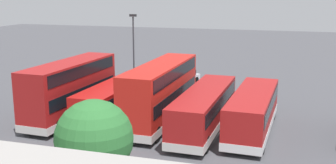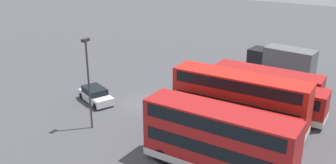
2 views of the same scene
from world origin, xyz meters
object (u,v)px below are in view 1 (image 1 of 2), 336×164
bus_single_deck_near_end (253,111)px  bus_single_deck_second (204,108)px  bus_single_deck_fourth (118,99)px  bus_double_decker_fifth (71,88)px  bus_double_decker_third (161,91)px  lamp_post_tall (134,45)px  car_hatchback_silver (182,77)px

bus_single_deck_near_end → bus_single_deck_second: (3.42, 0.37, 0.00)m
bus_single_deck_fourth → bus_double_decker_fifth: bearing=12.3°
bus_single_deck_second → bus_double_decker_third: size_ratio=1.02×
bus_single_deck_second → lamp_post_tall: (9.83, -11.15, 2.86)m
bus_single_deck_fourth → car_hatchback_silver: (-1.52, -13.92, -0.92)m
bus_single_deck_second → bus_double_decker_fifth: (10.62, 0.34, 0.82)m
bus_single_deck_fourth → bus_single_deck_near_end: bearing=179.5°
bus_single_deck_second → bus_double_decker_third: (3.54, -0.74, 0.83)m
bus_double_decker_third → car_hatchback_silver: (1.92, -13.63, -1.75)m
bus_single_deck_near_end → bus_single_deck_second: 3.44m
bus_single_deck_second → bus_double_decker_fifth: size_ratio=1.11×
bus_double_decker_fifth → bus_single_deck_second: bearing=-178.2°
bus_single_deck_fourth → bus_double_decker_fifth: bus_double_decker_fifth is taller
bus_double_decker_third → bus_double_decker_fifth: size_ratio=1.09×
bus_single_deck_near_end → bus_double_decker_third: (6.96, -0.37, 0.83)m
bus_single_deck_second → bus_double_decker_third: 3.71m
bus_double_decker_third → bus_single_deck_fourth: (3.44, 0.29, -0.83)m
bus_single_deck_second → bus_double_decker_third: bearing=-11.8°
bus_single_deck_near_end → lamp_post_tall: (13.25, -10.78, 2.86)m
bus_double_decker_fifth → lamp_post_tall: size_ratio=1.37×
bus_single_deck_near_end → lamp_post_tall: size_ratio=1.38×
bus_single_deck_fourth → bus_double_decker_fifth: 3.81m
bus_single_deck_near_end → bus_double_decker_fifth: bus_double_decker_fifth is taller
bus_single_deck_near_end → bus_double_decker_third: size_ratio=0.93×
bus_double_decker_third → bus_double_decker_fifth: 7.16m
bus_single_deck_fourth → car_hatchback_silver: bus_single_deck_fourth is taller
bus_single_deck_second → bus_single_deck_fourth: (6.98, -0.45, -0.00)m
bus_single_deck_near_end → car_hatchback_silver: bearing=-57.6°
bus_single_deck_fourth → car_hatchback_silver: bearing=-96.2°
bus_single_deck_fourth → lamp_post_tall: (2.84, -10.70, 2.86)m
lamp_post_tall → bus_single_deck_second: bearing=131.4°
bus_single_deck_fourth → bus_double_decker_third: bearing=-175.2°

